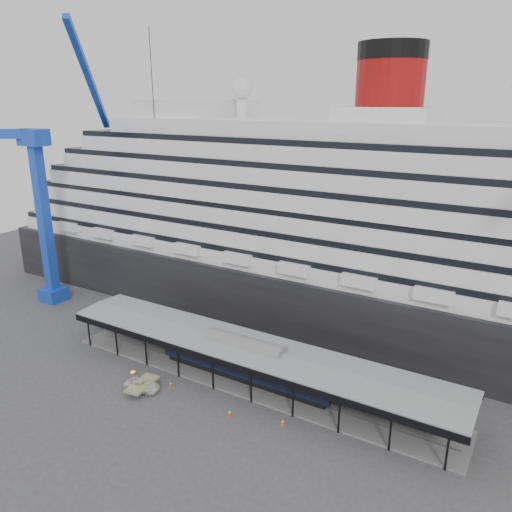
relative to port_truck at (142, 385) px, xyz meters
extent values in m
plane|color=#3B3B3E|center=(10.62, 4.03, -0.66)|extent=(200.00, 200.00, 0.00)
cube|color=black|center=(10.62, 36.03, 4.34)|extent=(130.00, 30.00, 10.00)
cylinder|color=maroon|center=(18.62, 36.03, 36.74)|extent=(10.00, 10.00, 9.00)
cylinder|color=black|center=(18.62, 36.03, 41.99)|extent=(10.10, 10.10, 2.50)
sphere|color=silver|center=(-7.38, 36.03, 37.04)|extent=(3.60, 3.60, 3.60)
cube|color=slate|center=(10.62, 9.03, -0.54)|extent=(56.00, 8.00, 0.24)
cube|color=slate|center=(10.62, 8.31, -0.38)|extent=(54.00, 0.08, 0.10)
cube|color=slate|center=(10.62, 9.75, -0.38)|extent=(54.00, 0.08, 0.10)
cube|color=black|center=(10.62, 4.53, 3.79)|extent=(56.00, 0.18, 0.90)
cube|color=black|center=(10.62, 13.53, 3.79)|extent=(56.00, 0.18, 0.90)
cube|color=slate|center=(10.62, 9.03, 4.52)|extent=(56.00, 9.00, 0.24)
cube|color=blue|center=(-35.38, 14.03, 0.54)|extent=(4.00, 4.00, 2.40)
cube|color=blue|center=(-35.38, 14.03, 14.74)|extent=(1.80, 1.80, 26.00)
cube|color=blue|center=(-35.38, 14.03, 29.14)|extent=(5.00, 3.20, 2.80)
cube|color=blue|center=(-26.98, 19.90, 38.55)|extent=(12.92, 17.86, 16.80)
cube|color=blue|center=(-38.24, 12.02, 29.74)|extent=(5.83, 4.75, 1.60)
cylinder|color=black|center=(-18.59, 25.78, 22.95)|extent=(0.12, 0.12, 47.21)
imported|color=silver|center=(0.00, 0.00, 0.00)|extent=(4.95, 2.73, 1.31)
cube|color=black|center=(10.13, 9.03, -0.02)|extent=(24.09, 2.90, 0.80)
cube|color=black|center=(10.13, 9.03, 1.02)|extent=(25.24, 3.36, 1.26)
cube|color=beige|center=(10.13, 9.03, 2.39)|extent=(25.24, 3.40, 1.49)
cube|color=black|center=(10.13, 9.03, 3.37)|extent=(25.24, 3.36, 0.46)
cube|color=#DD3F0C|center=(2.68, 2.46, -0.64)|extent=(0.40, 0.40, 0.03)
cone|color=#DD3F0C|center=(2.68, 2.46, -0.26)|extent=(0.34, 0.34, 0.75)
cylinder|color=white|center=(2.68, 2.46, -0.19)|extent=(0.24, 0.24, 0.15)
cube|color=red|center=(12.79, 1.19, -0.64)|extent=(0.44, 0.44, 0.03)
cone|color=red|center=(12.79, 1.19, -0.24)|extent=(0.37, 0.37, 0.79)
cylinder|color=white|center=(12.79, 1.19, -0.16)|extent=(0.25, 0.25, 0.15)
cube|color=#F35A0D|center=(19.03, 2.86, -0.64)|extent=(0.53, 0.53, 0.03)
cone|color=#F35A0D|center=(19.03, 2.86, -0.24)|extent=(0.44, 0.44, 0.79)
cylinder|color=white|center=(19.03, 2.86, -0.16)|extent=(0.25, 0.25, 0.15)
camera|label=1|loc=(41.70, -40.77, 35.35)|focal=35.00mm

